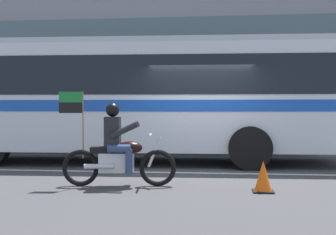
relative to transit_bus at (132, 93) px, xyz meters
name	(u,v)px	position (x,y,z in m)	size (l,w,h in m)	color
ground_plane	(201,169)	(1.90, -1.19, -1.88)	(60.00, 60.00, 0.00)	#3D3D3F
sidewalk_curb	(206,148)	(1.90, 3.91, -1.81)	(28.00, 3.80, 0.15)	gray
lane_center_stripe	(200,173)	(1.90, -1.79, -1.88)	(26.60, 0.14, 0.01)	silver
transit_bus	(132,93)	(0.00, 0.00, 0.00)	(11.21, 2.95, 3.22)	silver
motorcycle_with_rider	(118,151)	(0.43, -3.67, -1.22)	(2.19, 0.66, 1.78)	black
traffic_cone	(263,177)	(3.08, -3.97, -1.63)	(0.36, 0.36, 0.55)	#EA590F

